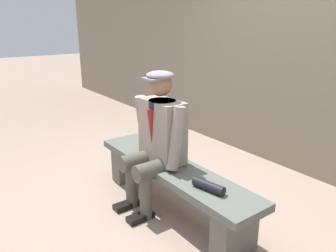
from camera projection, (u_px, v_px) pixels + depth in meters
ground_plane at (172, 209)px, 3.01m from camera, size 30.00×30.00×0.00m
bench at (172, 179)px, 2.92m from camera, size 1.87×0.40×0.43m
seated_man at (157, 138)px, 2.88m from camera, size 0.61×0.56×1.24m
rolled_magazine at (209, 186)px, 2.45m from camera, size 0.27×0.12×0.07m
stadium_wall at (298, 55)px, 3.60m from camera, size 12.00×0.24×2.57m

